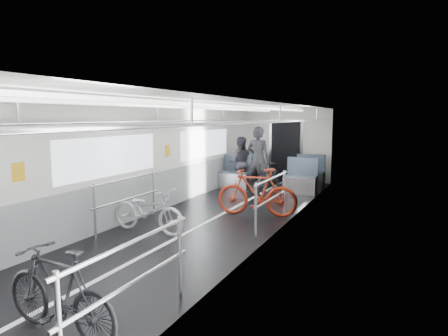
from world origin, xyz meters
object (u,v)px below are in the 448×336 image
object	(u,v)px
bike_left_far	(148,210)
person_seated	(240,162)
bike_aisle	(269,177)
bike_right_far	(257,192)
bike_right_near	(59,292)
person_standing	(258,160)

from	to	relation	value
bike_left_far	person_seated	bearing A→B (deg)	6.57
bike_left_far	person_seated	world-z (taller)	person_seated
bike_aisle	person_seated	world-z (taller)	person_seated
bike_right_far	bike_right_near	bearing A→B (deg)	-10.92
bike_left_far	person_standing	world-z (taller)	person_standing
bike_left_far	person_standing	size ratio (longest dim) A/B	0.85
bike_left_far	bike_right_near	size ratio (longest dim) A/B	1.05
bike_left_far	bike_aisle	world-z (taller)	bike_aisle
bike_left_far	bike_right_near	bearing A→B (deg)	-154.90
bike_right_near	person_seated	xyz separation A→B (m)	(-1.54, 8.48, 0.32)
bike_right_far	bike_aisle	xyz separation A→B (m)	(-0.52, 2.49, -0.05)
bike_aisle	bike_left_far	bearing A→B (deg)	-100.48
bike_left_far	bike_aisle	xyz separation A→B (m)	(0.90, 4.49, 0.06)
bike_right_far	bike_aisle	world-z (taller)	bike_right_far
bike_right_near	person_seated	size ratio (longest dim) A/B	0.98
person_standing	person_seated	world-z (taller)	person_standing
bike_aisle	bike_right_far	bearing A→B (deg)	-77.32
bike_right_near	bike_aisle	world-z (taller)	bike_aisle
bike_left_far	bike_right_far	size ratio (longest dim) A/B	0.91
person_seated	person_standing	bearing A→B (deg)	126.15
person_seated	bike_right_far	bearing A→B (deg)	100.56
bike_right_near	bike_aisle	xyz separation A→B (m)	(-0.39, 7.80, 0.02)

